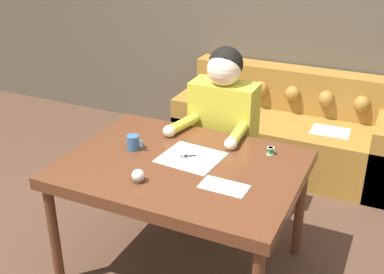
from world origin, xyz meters
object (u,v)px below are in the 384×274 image
at_px(couch, 286,132).
at_px(mug, 133,143).
at_px(thread_spool, 270,151).
at_px(pin_cushion, 138,176).
at_px(person, 223,132).
at_px(dining_table, 182,174).
at_px(scissors, 192,156).

bearing_deg(couch, mug, -108.99).
height_order(thread_spool, pin_cushion, pin_cushion).
xyz_separation_m(couch, person, (-0.22, -0.97, 0.36)).
distance_m(person, mug, 0.72).
distance_m(dining_table, couch, 1.70).
height_order(dining_table, scissors, scissors).
relative_size(scissors, thread_spool, 4.53).
xyz_separation_m(dining_table, couch, (0.21, 1.64, -0.37)).
xyz_separation_m(couch, scissors, (-0.19, -1.54, 0.45)).
bearing_deg(pin_cushion, mug, 124.89).
bearing_deg(person, pin_cushion, -96.47).
xyz_separation_m(scissors, pin_cushion, (-0.14, -0.38, 0.03)).
relative_size(person, pin_cushion, 17.65).
bearing_deg(mug, thread_spool, 20.48).
distance_m(mug, thread_spool, 0.82).
bearing_deg(couch, thread_spool, -80.72).
bearing_deg(pin_cushion, thread_spool, 47.92).
bearing_deg(thread_spool, mug, -159.52).
distance_m(scissors, thread_spool, 0.47).
height_order(couch, person, person).
height_order(dining_table, person, person).
xyz_separation_m(mug, thread_spool, (0.77, 0.29, -0.02)).
bearing_deg(thread_spool, dining_table, -142.92).
distance_m(person, thread_spool, 0.57).
height_order(person, scissors, person).
height_order(scissors, pin_cushion, pin_cushion).
distance_m(dining_table, mug, 0.36).
relative_size(mug, thread_spool, 2.51).
distance_m(couch, person, 1.06).
bearing_deg(dining_table, scissors, 80.29).
bearing_deg(couch, pin_cushion, -99.76).
bearing_deg(couch, person, -102.90).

